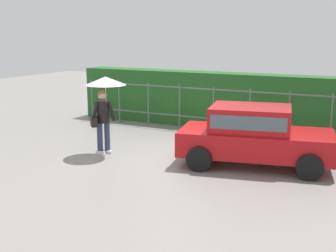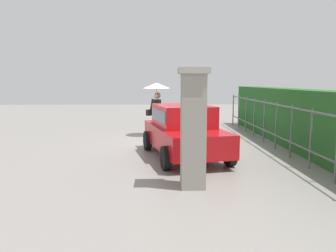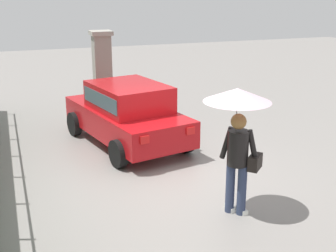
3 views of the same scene
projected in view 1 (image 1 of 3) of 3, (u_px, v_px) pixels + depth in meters
ground_plane at (171, 156)px, 11.67m from camera, size 40.00×40.00×0.00m
car at (254, 134)px, 10.73m from camera, size 3.96×2.46×1.48m
pedestrian at (104, 95)px, 11.59m from camera, size 1.09×1.09×2.10m
fence_section at (231, 109)px, 14.07m from camera, size 11.07×0.05×1.50m
hedge_row at (239, 102)px, 14.76m from camera, size 12.02×0.90×1.90m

